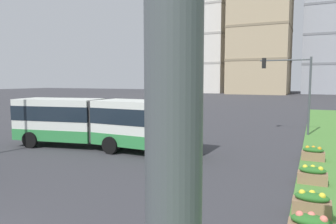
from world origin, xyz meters
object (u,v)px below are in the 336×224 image
apartment_tower_west (201,25)px  flower_planter_3 (312,175)px  articulated_bus (104,122)px  flower_planter_2 (312,203)px  apartment_tower_westcentre (260,30)px  traffic_light_far_right (293,82)px  traffic_light_near_right (261,40)px  flower_planter_4 (313,154)px  car_white_van (148,117)px

apartment_tower_west → flower_planter_3: bearing=-68.3°
articulated_bus → flower_planter_3: bearing=-10.3°
flower_planter_2 → apartment_tower_westcentre: 96.63m
traffic_light_far_right → apartment_tower_westcentre: bearing=100.7°
apartment_tower_westcentre → traffic_light_near_right: bearing=-81.1°
articulated_bus → flower_planter_4: bearing=9.5°
traffic_light_far_right → apartment_tower_westcentre: size_ratio=0.15×
car_white_van → traffic_light_far_right: size_ratio=0.75×
articulated_bus → car_white_van: 10.33m
articulated_bus → apartment_tower_westcentre: 89.91m
articulated_bus → flower_planter_3: 11.92m
traffic_light_near_right → apartment_tower_west: size_ratio=0.14×
traffic_light_far_right → apartment_tower_west: size_ratio=0.12×
apartment_tower_west → car_white_van: bearing=-74.0°
articulated_bus → apartment_tower_west: (-26.35, 93.60, 22.20)m
car_white_van → traffic_light_near_right: traffic_light_near_right is taller
traffic_light_far_right → flower_planter_3: bearing=-82.5°
traffic_light_far_right → traffic_light_near_right: size_ratio=0.92×
traffic_light_far_right → apartment_tower_west: apartment_tower_west is taller
flower_planter_3 → flower_planter_4: size_ratio=1.00×
flower_planter_3 → apartment_tower_westcentre: apartment_tower_westcentre is taller
flower_planter_3 → traffic_light_near_right: traffic_light_near_right is taller
flower_planter_3 → flower_planter_4: same height
articulated_bus → apartment_tower_westcentre: apartment_tower_westcentre is taller
articulated_bus → apartment_tower_west: bearing=105.7°
flower_planter_4 → traffic_light_far_right: size_ratio=0.19×
traffic_light_near_right → apartment_tower_west: bearing=109.4°
car_white_van → articulated_bus: bearing=-76.6°
car_white_van → flower_planter_3: car_white_van is taller
flower_planter_2 → articulated_bus: bearing=155.5°
articulated_bus → car_white_van: size_ratio=2.70×
articulated_bus → car_white_van: bearing=103.4°
car_white_van → flower_planter_2: size_ratio=4.05×
articulated_bus → flower_planter_2: (11.66, -5.32, -1.23)m
flower_planter_3 → apartment_tower_west: bearing=111.7°
articulated_bus → flower_planter_4: size_ratio=10.93×
traffic_light_near_right → flower_planter_2: bearing=87.2°
flower_planter_2 → apartment_tower_west: size_ratio=0.02×
car_white_van → apartment_tower_westcentre: 80.26m
traffic_light_near_right → apartment_tower_westcentre: apartment_tower_westcentre is taller
traffic_light_far_right → traffic_light_near_right: 23.58m
flower_planter_4 → traffic_light_near_right: bearing=-91.5°
flower_planter_2 → apartment_tower_westcentre: apartment_tower_westcentre is taller
traffic_light_near_right → apartment_tower_west: 115.05m
car_white_van → flower_planter_2: car_white_van is taller
flower_planter_2 → flower_planter_4: 7.26m
articulated_bus → flower_planter_4: articulated_bus is taller
car_white_van → traffic_light_far_right: (12.44, 0.15, 3.31)m
traffic_light_far_right → apartment_tower_westcentre: apartment_tower_westcentre is taller
traffic_light_far_right → traffic_light_near_right: (1.21, -23.55, 0.37)m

